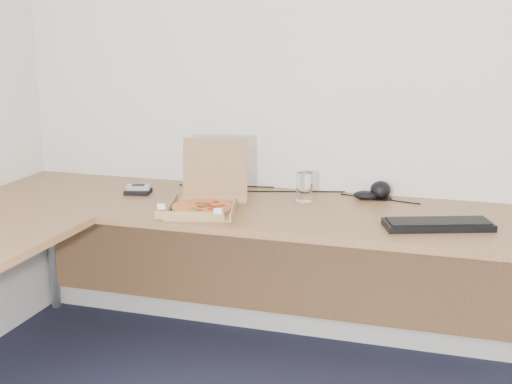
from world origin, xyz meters
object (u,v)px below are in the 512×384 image
(desk, at_px, (138,234))
(wallet, at_px, (138,192))
(keyboard, at_px, (438,225))
(drinking_glass, at_px, (304,187))
(pizza_box, at_px, (204,204))

(desk, height_order, wallet, wallet)
(keyboard, bearing_deg, drinking_glass, 136.08)
(drinking_glass, bearing_deg, wallet, -172.64)
(keyboard, height_order, wallet, keyboard)
(desk, relative_size, wallet, 22.89)
(desk, distance_m, keyboard, 1.13)
(pizza_box, distance_m, drinking_glass, 0.46)
(desk, height_order, pizza_box, pizza_box)
(drinking_glass, xyz_separation_m, keyboard, (0.57, -0.25, -0.05))
(wallet, bearing_deg, keyboard, -16.92)
(drinking_glass, height_order, keyboard, drinking_glass)
(pizza_box, relative_size, wallet, 2.90)
(desk, relative_size, drinking_glass, 20.35)
(desk, bearing_deg, keyboard, 16.27)
(wallet, bearing_deg, desk, -73.81)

